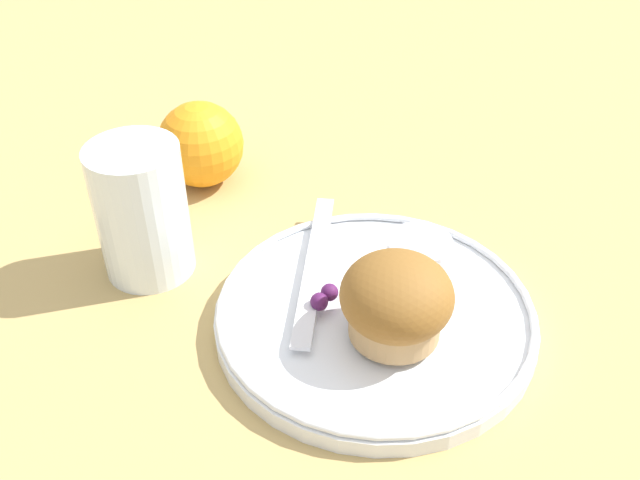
{
  "coord_description": "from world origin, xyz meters",
  "views": [
    {
      "loc": [
        -0.33,
        -0.21,
        0.39
      ],
      "look_at": [
        0.02,
        0.06,
        0.06
      ],
      "focal_mm": 40.0,
      "sensor_mm": 36.0,
      "label": 1
    }
  ],
  "objects_px": {
    "juice_glass": "(142,211)",
    "butter_knife": "(314,265)",
    "muffin": "(395,303)",
    "orange_fruit": "(201,144)"
  },
  "relations": [
    {
      "from": "orange_fruit",
      "to": "juice_glass",
      "type": "xyz_separation_m",
      "value": [
        -0.12,
        -0.06,
        0.02
      ]
    },
    {
      "from": "butter_knife",
      "to": "orange_fruit",
      "type": "distance_m",
      "value": 0.2
    },
    {
      "from": "muffin",
      "to": "juice_glass",
      "type": "relative_size",
      "value": 0.7
    },
    {
      "from": "muffin",
      "to": "juice_glass",
      "type": "height_order",
      "value": "juice_glass"
    },
    {
      "from": "butter_knife",
      "to": "orange_fruit",
      "type": "height_order",
      "value": "orange_fruit"
    },
    {
      "from": "orange_fruit",
      "to": "butter_knife",
      "type": "bearing_deg",
      "value": -108.02
    },
    {
      "from": "juice_glass",
      "to": "butter_knife",
      "type": "bearing_deg",
      "value": -63.12
    },
    {
      "from": "muffin",
      "to": "orange_fruit",
      "type": "relative_size",
      "value": 0.97
    },
    {
      "from": "butter_knife",
      "to": "juice_glass",
      "type": "xyz_separation_m",
      "value": [
        -0.06,
        0.13,
        0.04
      ]
    },
    {
      "from": "muffin",
      "to": "butter_knife",
      "type": "bearing_deg",
      "value": 74.34
    }
  ]
}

